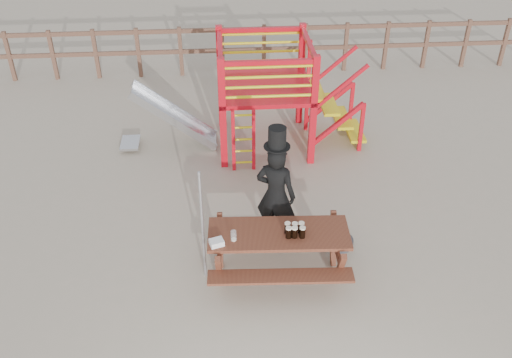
# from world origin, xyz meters

# --- Properties ---
(ground) EXTENTS (60.00, 60.00, 0.00)m
(ground) POSITION_xyz_m (0.00, 0.00, 0.00)
(ground) COLOR tan
(ground) RESTS_ON ground
(back_fence) EXTENTS (15.09, 0.09, 1.20)m
(back_fence) POSITION_xyz_m (0.00, 7.00, 0.74)
(back_fence) COLOR brown
(back_fence) RESTS_ON ground
(playground_fort) EXTENTS (4.71, 1.84, 2.10)m
(playground_fort) POSITION_xyz_m (0.12, 3.58, 1.07)
(playground_fort) COLOR red
(playground_fort) RESTS_ON ground
(picnic_table) EXTENTS (1.99, 1.43, 0.75)m
(picnic_table) POSITION_xyz_m (0.07, -0.11, 0.47)
(picnic_table) COLOR brown
(picnic_table) RESTS_ON ground
(man_with_hat) EXTENTS (0.71, 0.61, 1.95)m
(man_with_hat) POSITION_xyz_m (0.11, 0.64, 0.88)
(man_with_hat) COLOR black
(man_with_hat) RESTS_ON ground
(metal_pole) EXTENTS (0.04, 0.04, 1.76)m
(metal_pole) POSITION_xyz_m (-0.96, -0.08, 0.88)
(metal_pole) COLOR #B2B2B7
(metal_pole) RESTS_ON ground
(parasol_base) EXTENTS (0.44, 0.44, 0.19)m
(parasol_base) POSITION_xyz_m (1.06, 0.43, 0.05)
(parasol_base) COLOR #35353A
(parasol_base) RESTS_ON ground
(paper_bag) EXTENTS (0.21, 0.19, 0.08)m
(paper_bag) POSITION_xyz_m (-0.78, -0.31, 0.79)
(paper_bag) COLOR white
(paper_bag) RESTS_ON picnic_table
(stout_pints) EXTENTS (0.27, 0.19, 0.17)m
(stout_pints) POSITION_xyz_m (0.28, -0.19, 0.83)
(stout_pints) COLOR black
(stout_pints) RESTS_ON picnic_table
(empty_glasses) EXTENTS (0.08, 0.08, 0.15)m
(empty_glasses) POSITION_xyz_m (-0.55, -0.23, 0.82)
(empty_glasses) COLOR silver
(empty_glasses) RESTS_ON picnic_table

